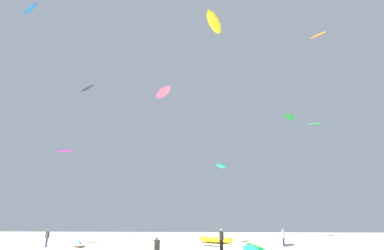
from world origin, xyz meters
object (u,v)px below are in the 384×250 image
Objects in this scene: person_right at (221,238)px; kite_aloft_4 at (65,151)px; kite_aloft_1 at (87,88)px; kite_grounded_near at (79,244)px; person_foreground at (156,249)px; kite_aloft_5 at (163,92)px; kite_aloft_6 at (315,124)px; kite_grounded_far at (216,240)px; kite_aloft_0 at (214,22)px; person_midground at (283,236)px; kite_aloft_7 at (221,166)px; kite_aloft_8 at (290,117)px; kite_aloft_2 at (31,9)px; kite_grounded_mid at (254,249)px; kite_aloft_3 at (318,35)px; person_left at (47,237)px.

person_right is 0.64× the size of kite_aloft_4.
kite_grounded_near is at bearing -61.76° from kite_aloft_1.
kite_aloft_5 reaches higher than person_foreground.
kite_aloft_1 is 37.41m from kite_aloft_6.
kite_aloft_0 is (0.50, -7.06, 23.34)m from kite_grounded_far.
person_right is 0.38× the size of kite_aloft_0.
person_midground is 0.92× the size of person_right.
kite_aloft_6 is at bearing 11.23° from kite_aloft_1.
kite_aloft_1 is 0.98× the size of kite_aloft_7.
kite_aloft_8 is at bearing 50.64° from kite_aloft_7.
kite_aloft_6 is 0.61× the size of kite_aloft_8.
kite_aloft_1 is 0.97× the size of kite_aloft_5.
kite_grounded_far is 35.42m from kite_aloft_2.
person_midground is (9.50, 15.24, -0.00)m from person_foreground.
person_right reaches higher than person_foreground.
kite_aloft_6 is (29.77, 19.58, 17.55)m from kite_grounded_near.
kite_grounded_mid reaches higher than kite_grounded_far.
kite_aloft_2 is at bearing -162.99° from kite_grounded_far.
kite_aloft_5 is 31.38m from kite_aloft_8.
kite_aloft_0 reaches higher than person_midground.
person_midground is 26.58m from kite_aloft_6.
person_foreground is at bearing 114.93° from person_right.
kite_aloft_2 is 44.66m from kite_aloft_6.
kite_aloft_3 is at bearing -92.90° from kite_aloft_8.
person_foreground is at bearing -98.19° from kite_grounded_far.
kite_aloft_7 reaches higher than kite_grounded_far.
kite_aloft_8 is (12.77, 26.85, 19.28)m from person_right.
kite_aloft_8 is at bearing 41.34° from kite_grounded_near.
person_right is 22.75m from kite_aloft_0.
kite_aloft_3 is 0.54× the size of kite_aloft_7.
kite_aloft_2 is at bearing 177.96° from kite_aloft_5.
person_midground is 0.37× the size of kite_aloft_8.
kite_aloft_0 is at bearing -169.59° from kite_aloft_3.
kite_aloft_4 reaches higher than kite_grounded_near.
kite_aloft_4 is at bearing 167.27° from kite_grounded_far.
kite_aloft_3 is 0.71× the size of kite_aloft_6.
person_foreground is at bearing -52.86° from kite_grounded_near.
kite_grounded_mid is at bearing -117.97° from kite_aloft_6.
kite_grounded_far is at bearing -127.43° from kite_aloft_8.
kite_aloft_8 is (26.59, 23.39, 20.07)m from kite_grounded_near.
kite_aloft_7 is at bearing 87.78° from kite_aloft_0.
kite_aloft_5 is at bearing -24.89° from person_left.
kite_aloft_0 is (3.31, 12.44, 22.72)m from person_foreground.
kite_aloft_4 is (-24.50, 16.48, 11.68)m from kite_grounded_mid.
kite_aloft_6 reaches higher than kite_grounded_far.
kite_aloft_5 is (-8.15, 4.34, 14.97)m from kite_grounded_mid.
kite_aloft_5 reaches higher than kite_grounded_mid.
person_left is at bearing 35.11° from person_right.
kite_grounded_far is 26.03m from kite_aloft_3.
person_right reaches higher than person_left.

